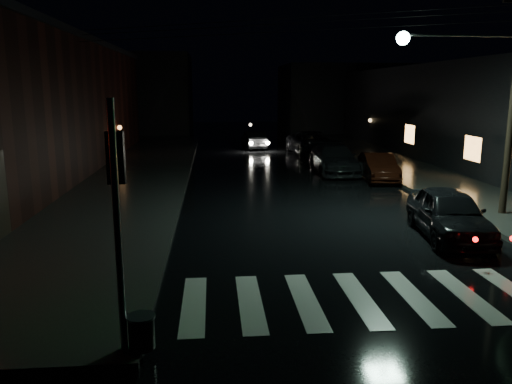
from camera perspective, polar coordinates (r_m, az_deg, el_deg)
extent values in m
plane|color=black|center=(10.47, -0.44, -13.64)|extent=(120.00, 120.00, 0.00)
cube|color=#282826|center=(24.22, -15.01, 0.82)|extent=(6.00, 44.00, 0.15)
cube|color=#282826|center=(26.15, 19.37, 1.34)|extent=(4.00, 44.00, 0.15)
cube|color=black|center=(55.22, -14.89, 10.82)|extent=(14.00, 10.00, 8.00)
cube|color=black|center=(56.40, 10.36, 10.52)|extent=(14.00, 10.00, 7.00)
cube|color=beige|center=(11.52, 14.72, -11.57)|extent=(9.00, 3.00, 0.01)
cylinder|color=slate|center=(8.39, -15.54, -4.17)|extent=(0.12, 0.12, 4.20)
cylinder|color=black|center=(9.00, -12.93, -15.41)|extent=(0.44, 0.44, 0.55)
cylinder|color=slate|center=(8.87, -13.02, -13.72)|extent=(0.48, 0.48, 0.04)
cube|color=black|center=(8.33, -15.75, 3.80)|extent=(0.28, 0.16, 0.85)
sphere|color=#0CFF33|center=(8.46, -15.54, 2.21)|extent=(0.20, 0.20, 0.20)
cylinder|color=slate|center=(18.46, 22.51, 16.19)|extent=(4.00, 0.08, 0.08)
sphere|color=#BFFFD8|center=(17.65, 16.46, 16.51)|extent=(0.44, 0.44, 0.44)
imported|color=black|center=(16.36, 21.19, -2.28)|extent=(2.35, 4.61, 1.50)
imported|color=black|center=(25.55, 13.82, 2.80)|extent=(1.92, 4.24, 1.35)
imported|color=black|center=(27.41, 8.90, 3.78)|extent=(2.24, 5.32, 1.53)
imported|color=black|center=(34.80, 6.43, 5.56)|extent=(3.09, 5.94, 1.60)
imported|color=black|center=(38.33, -0.27, 5.99)|extent=(1.78, 4.14, 1.33)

